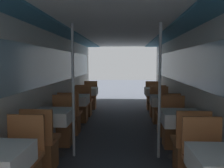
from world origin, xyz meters
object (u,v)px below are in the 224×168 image
dining_table_left_2 (75,101)px  chair_right_far_2 (160,111)px  chair_left_near_2 (70,120)px  dining_table_right_3 (155,92)px  dining_table_left_1 (53,118)px  dining_table_right_1 (181,120)px  chair_left_far_1 (62,129)px  chair_right_far_1 (174,131)px  chair_left_near_1 (42,150)px  chair_left_far_3 (90,100)px  support_pole_left_1 (73,91)px  dining_table_right_2 (164,102)px  dining_table_left_3 (87,92)px  chair_right_near_2 (167,122)px  support_pole_right_1 (160,91)px  chair_right_near_3 (157,106)px  chair_right_far_3 (153,100)px  chair_left_near_3 (84,106)px  chair_left_far_2 (80,110)px  chair_right_near_1 (189,153)px

dining_table_left_2 → chair_right_far_2: 2.09m
chair_left_near_2 → dining_table_right_3: 3.06m
dining_table_left_1 → dining_table_right_1: size_ratio=1.00×
chair_left_far_1 → chair_right_far_1: bearing=-180.0°
chair_left_near_1 → chair_right_far_1: 2.27m
chair_left_far_3 → dining_table_right_3: bearing=164.7°
support_pole_left_1 → dining_table_right_2: size_ratio=2.83×
dining_table_left_3 → chair_right_far_2: (1.99, -1.21, -0.32)m
chair_left_far_1 → chair_right_near_2: same height
chair_left_near_2 → dining_table_left_2: bearing=90.0°
support_pole_right_1 → dining_table_right_3: size_ratio=2.83×
dining_table_right_3 → chair_right_near_2: bearing=-90.0°
dining_table_left_2 → dining_table_left_3: (0.00, 1.76, 0.00)m
chair_left_far_1 → chair_right_near_3: same height
dining_table_left_1 → chair_left_far_1: bearing=90.0°
chair_left_far_1 → dining_table_right_1: chair_left_far_1 is taller
chair_left_near_2 → dining_table_right_3: bearing=49.1°
dining_table_left_2 → chair_right_far_3: 3.06m
dining_table_left_3 → chair_right_far_3: bearing=15.3°
dining_table_left_3 → chair_left_near_3: size_ratio=0.83×
chair_left_far_3 → chair_right_far_2: same height
chair_left_near_2 → chair_right_near_3: same height
chair_left_near_2 → support_pole_right_1: support_pole_right_1 is taller
chair_right_far_3 → chair_right_near_3: bearing=90.0°
chair_left_far_1 → chair_right_far_2: same height
chair_left_far_2 → chair_left_far_3: bearing=-90.0°
support_pole_left_1 → chair_right_near_3: bearing=60.8°
chair_left_near_1 → chair_left_far_1: (0.00, 1.09, 0.00)m
chair_right_near_1 → support_pole_right_1: support_pole_right_1 is taller
chair_left_near_3 → chair_left_near_1: bearing=-90.0°
support_pole_left_1 → chair_right_near_1: (1.66, -0.54, -0.75)m
dining_table_left_3 → dining_table_right_2: same height
dining_table_left_3 → chair_left_near_2: bearing=-90.0°
dining_table_left_2 → chair_right_far_3: size_ratio=0.83×
chair_left_near_1 → chair_right_near_2: bearing=41.4°
dining_table_left_1 → chair_left_near_3: 2.99m
chair_left_near_2 → chair_right_near_3: (1.99, 1.76, 0.00)m
support_pole_left_1 → chair_left_far_1: bearing=121.4°
chair_left_far_1 → chair_right_near_2: (1.99, 0.67, 0.00)m
chair_left_far_2 → dining_table_right_1: (1.99, -2.30, 0.32)m
dining_table_left_3 → chair_right_near_3: (1.99, -0.54, -0.32)m
dining_table_left_1 → dining_table_left_3: bearing=90.0°
dining_table_left_1 → chair_left_far_1: chair_left_far_1 is taller
chair_left_near_3 → chair_right_near_2: (1.99, -1.76, 0.00)m
support_pole_left_1 → chair_left_near_3: (-0.33, 2.97, -0.75)m
chair_left_far_3 → dining_table_right_2: bearing=130.9°
chair_left_far_1 → dining_table_right_1: size_ratio=1.20×
dining_table_left_2 → dining_table_right_1: (1.99, -1.76, 0.00)m
chair_left_far_2 → dining_table_left_3: chair_left_far_2 is taller
support_pole_left_1 → chair_left_far_2: support_pole_left_1 is taller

